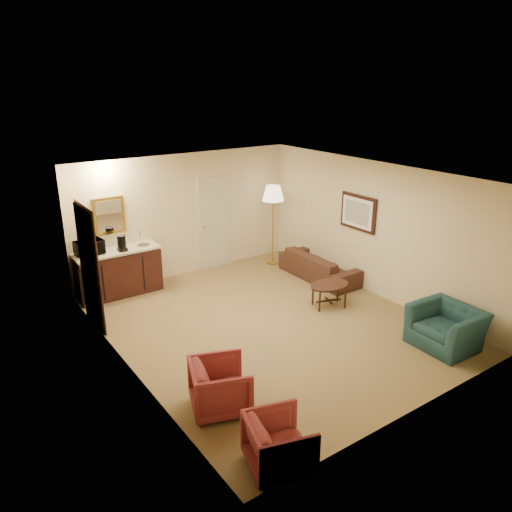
# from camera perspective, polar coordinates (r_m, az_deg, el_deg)

# --- Properties ---
(ground) EXTENTS (6.00, 6.00, 0.00)m
(ground) POSITION_cam_1_polar(r_m,az_deg,el_deg) (8.78, 1.43, -7.78)
(ground) COLOR olive
(ground) RESTS_ON ground
(room_walls) EXTENTS (5.02, 6.01, 2.61)m
(room_walls) POSITION_cam_1_polar(r_m,az_deg,el_deg) (8.69, -2.00, 4.11)
(room_walls) COLOR beige
(room_walls) RESTS_ON ground
(wetbar_cabinet) EXTENTS (1.64, 0.58, 0.92)m
(wetbar_cabinet) POSITION_cam_1_polar(r_m,az_deg,el_deg) (10.12, -15.42, -1.80)
(wetbar_cabinet) COLOR #381712
(wetbar_cabinet) RESTS_ON ground
(sofa) EXTENTS (0.57, 1.91, 0.74)m
(sofa) POSITION_cam_1_polar(r_m,az_deg,el_deg) (10.67, 7.28, -0.62)
(sofa) COLOR black
(sofa) RESTS_ON ground
(teal_armchair) EXTENTS (0.70, 1.03, 0.88)m
(teal_armchair) POSITION_cam_1_polar(r_m,az_deg,el_deg) (8.47, 20.99, -6.93)
(teal_armchair) COLOR #1B3D45
(teal_armchair) RESTS_ON ground
(rose_chair_near) EXTENTS (0.89, 0.91, 0.74)m
(rose_chair_near) POSITION_cam_1_polar(r_m,az_deg,el_deg) (6.57, -4.11, -14.42)
(rose_chair_near) COLOR maroon
(rose_chair_near) RESTS_ON ground
(rose_chair_far) EXTENTS (0.79, 0.82, 0.69)m
(rose_chair_far) POSITION_cam_1_polar(r_m,az_deg,el_deg) (5.76, 2.71, -20.40)
(rose_chair_far) COLOR maroon
(rose_chair_far) RESTS_ON ground
(coffee_table) EXTENTS (0.92, 0.75, 0.46)m
(coffee_table) POSITION_cam_1_polar(r_m,az_deg,el_deg) (9.42, 8.34, -4.45)
(coffee_table) COLOR black
(coffee_table) RESTS_ON ground
(floor_lamp) EXTENTS (0.64, 0.64, 1.82)m
(floor_lamp) POSITION_cam_1_polar(r_m,az_deg,el_deg) (11.27, 1.93, 3.55)
(floor_lamp) COLOR gold
(floor_lamp) RESTS_ON ground
(waste_bin) EXTENTS (0.22, 0.22, 0.27)m
(waste_bin) POSITION_cam_1_polar(r_m,az_deg,el_deg) (10.39, -11.77, -2.86)
(waste_bin) COLOR black
(waste_bin) RESTS_ON ground
(microwave) EXTENTS (0.53, 0.34, 0.34)m
(microwave) POSITION_cam_1_polar(r_m,az_deg,el_deg) (9.81, -18.55, 1.08)
(microwave) COLOR black
(microwave) RESTS_ON wetbar_cabinet
(coffee_maker) EXTENTS (0.17, 0.17, 0.31)m
(coffee_maker) POSITION_cam_1_polar(r_m,az_deg,el_deg) (9.86, -15.10, 1.43)
(coffee_maker) COLOR black
(coffee_maker) RESTS_ON wetbar_cabinet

